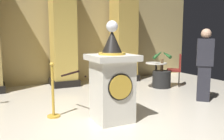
# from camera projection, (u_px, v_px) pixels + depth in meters

# --- Properties ---
(ground_plane) EXTENTS (10.04, 10.04, 0.00)m
(ground_plane) POSITION_uv_depth(u_px,v_px,m) (120.00, 125.00, 4.17)
(ground_plane) COLOR beige
(back_wall) EXTENTS (10.04, 0.16, 3.45)m
(back_wall) POSITION_uv_depth(u_px,v_px,m) (58.00, 29.00, 7.73)
(back_wall) COLOR tan
(back_wall) RESTS_ON ground_plane
(pedestal_clock) EXTENTS (0.79, 0.79, 1.78)m
(pedestal_clock) POSITION_uv_depth(u_px,v_px,m) (112.00, 82.00, 4.30)
(pedestal_clock) COLOR silver
(pedestal_clock) RESTS_ON ground_plane
(stanchion_near) EXTENTS (0.24, 0.24, 1.03)m
(stanchion_near) POSITION_uv_depth(u_px,v_px,m) (113.00, 89.00, 5.37)
(stanchion_near) COLOR gold
(stanchion_near) RESTS_ON ground_plane
(stanchion_far) EXTENTS (0.24, 0.24, 1.04)m
(stanchion_far) POSITION_uv_depth(u_px,v_px,m) (53.00, 98.00, 4.54)
(stanchion_far) COLOR gold
(stanchion_far) RESTS_ON ground_plane
(velvet_rope) EXTENTS (0.86, 0.84, 0.22)m
(velvet_rope) POSITION_uv_depth(u_px,v_px,m) (85.00, 72.00, 4.89)
(velvet_rope) COLOR black
(column_right) EXTENTS (0.86, 0.86, 3.31)m
(column_right) POSITION_uv_depth(u_px,v_px,m) (124.00, 32.00, 8.11)
(column_right) COLOR black
(column_right) RESTS_ON ground_plane
(column_centre_rear) EXTENTS (0.81, 0.81, 3.31)m
(column_centre_rear) POSITION_uv_depth(u_px,v_px,m) (63.00, 31.00, 7.23)
(column_centre_rear) COLOR black
(column_centre_rear) RESTS_ON ground_plane
(potted_palm_right) EXTENTS (0.68, 0.69, 1.11)m
(potted_palm_right) POSITION_uv_depth(u_px,v_px,m) (162.00, 77.00, 7.13)
(potted_palm_right) COLOR black
(potted_palm_right) RESTS_ON ground_plane
(bystander_guest) EXTENTS (0.41, 0.41, 1.67)m
(bystander_guest) POSITION_uv_depth(u_px,v_px,m) (205.00, 63.00, 5.58)
(bystander_guest) COLOR #26262D
(bystander_guest) RESTS_ON ground_plane
(cafe_table) EXTENTS (0.63, 0.63, 0.72)m
(cafe_table) POSITION_uv_depth(u_px,v_px,m) (156.00, 71.00, 7.25)
(cafe_table) COLOR #332D28
(cafe_table) RESTS_ON ground_plane
(cafe_chair_red) EXTENTS (0.56, 0.56, 0.96)m
(cafe_chair_red) POSITION_uv_depth(u_px,v_px,m) (177.00, 67.00, 7.32)
(cafe_chair_red) COLOR black
(cafe_chair_red) RESTS_ON ground_plane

